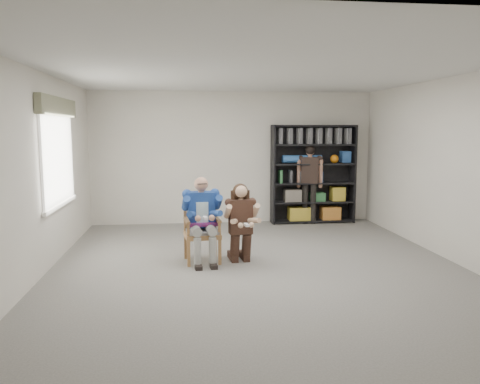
{
  "coord_description": "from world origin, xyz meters",
  "views": [
    {
      "loc": [
        -1.04,
        -6.46,
        2.0
      ],
      "look_at": [
        -0.2,
        0.6,
        1.05
      ],
      "focal_mm": 35.0,
      "sensor_mm": 36.0,
      "label": 1
    }
  ],
  "objects": [
    {
      "name": "kneeling_woman",
      "position": [
        -0.21,
        0.38,
        0.6
      ],
      "size": [
        0.58,
        0.85,
        1.2
      ],
      "primitive_type": null,
      "rotation": [
        0.0,
        0.0,
        0.1
      ],
      "color": "#351D17",
      "rests_on": "floor"
    },
    {
      "name": "seated_man",
      "position": [
        -0.79,
        0.5,
        0.65
      ],
      "size": [
        0.64,
        0.84,
        1.31
      ],
      "primitive_type": null,
      "rotation": [
        0.0,
        0.0,
        0.1
      ],
      "color": "navy",
      "rests_on": "floor"
    },
    {
      "name": "floor",
      "position": [
        0.0,
        0.0,
        0.0
      ],
      "size": [
        6.0,
        7.0,
        0.01
      ],
      "primitive_type": "cube",
      "color": "slate",
      "rests_on": "ground"
    },
    {
      "name": "armchair",
      "position": [
        -0.79,
        0.5,
        0.5
      ],
      "size": [
        0.64,
        0.62,
        1.01
      ],
      "primitive_type": null,
      "rotation": [
        0.0,
        0.0,
        0.1
      ],
      "color": "olive",
      "rests_on": "floor"
    },
    {
      "name": "standing_man",
      "position": [
        1.6,
        3.19,
        0.84
      ],
      "size": [
        0.57,
        0.41,
        1.67
      ],
      "primitive_type": null,
      "rotation": [
        0.0,
        0.0,
        -0.27
      ],
      "color": "black",
      "rests_on": "floor"
    },
    {
      "name": "window_left",
      "position": [
        -2.95,
        1.0,
        1.63
      ],
      "size": [
        0.16,
        2.0,
        1.75
      ],
      "primitive_type": null,
      "color": "silver",
      "rests_on": "room_shell"
    },
    {
      "name": "bookshelf",
      "position": [
        1.7,
        3.28,
        1.05
      ],
      "size": [
        1.8,
        0.38,
        2.1
      ],
      "primitive_type": null,
      "color": "black",
      "rests_on": "floor"
    },
    {
      "name": "room_shell",
      "position": [
        0.0,
        0.0,
        1.4
      ],
      "size": [
        6.0,
        7.0,
        2.8
      ],
      "primitive_type": null,
      "color": "white",
      "rests_on": "ground"
    }
  ]
}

